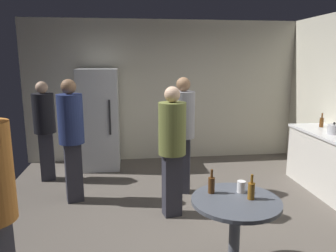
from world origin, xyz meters
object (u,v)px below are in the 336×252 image
object	(u,v)px
foreground_table	(236,210)
beer_bottle_amber	(251,190)
refrigerator	(99,119)
person_in_black_shirt	(45,124)
beer_bottle_on_counter	(322,122)
person_in_olive_shirt	(172,142)
plastic_cup_white	(241,187)
kettle	(334,129)
person_in_navy_shirt	(71,132)
person_in_gray_shirt	(183,127)
beer_bottle_brown	(211,184)

from	to	relation	value
foreground_table	beer_bottle_amber	bearing A→B (deg)	-3.86
refrigerator	person_in_black_shirt	world-z (taller)	refrigerator
beer_bottle_on_counter	person_in_olive_shirt	distance (m)	2.68
plastic_cup_white	beer_bottle_on_counter	bearing A→B (deg)	44.14
person_in_black_shirt	kettle	bearing A→B (deg)	65.32
beer_bottle_on_counter	person_in_navy_shirt	xyz separation A→B (m)	(-3.83, -0.31, 0.02)
kettle	person_in_olive_shirt	world-z (taller)	person_in_olive_shirt
kettle	foreground_table	xyz separation A→B (m)	(-2.01, -1.62, -0.34)
kettle	person_in_olive_shirt	xyz separation A→B (m)	(-2.42, -0.41, -0.01)
refrigerator	person_in_olive_shirt	xyz separation A→B (m)	(1.05, -2.03, 0.06)
beer_bottle_on_counter	person_in_gray_shirt	bearing A→B (deg)	-175.14
kettle	beer_bottle_amber	xyz separation A→B (m)	(-1.87, -1.63, -0.15)
foreground_table	beer_bottle_on_counter	bearing A→B (deg)	44.85
beer_bottle_brown	person_in_gray_shirt	distance (m)	1.76
plastic_cup_white	person_in_gray_shirt	xyz separation A→B (m)	(-0.26, 1.76, 0.22)
beer_bottle_brown	person_in_olive_shirt	size ratio (longest dim) A/B	0.14
person_in_black_shirt	person_in_navy_shirt	bearing A→B (deg)	21.74
kettle	person_in_gray_shirt	size ratio (longest dim) A/B	0.14
beer_bottle_on_counter	person_in_gray_shirt	size ratio (longest dim) A/B	0.13
beer_bottle_brown	person_in_black_shirt	distance (m)	3.28
person_in_olive_shirt	person_in_navy_shirt	bearing A→B (deg)	-125.84
refrigerator	beer_bottle_on_counter	distance (m)	3.76
foreground_table	beer_bottle_amber	size ratio (longest dim) A/B	3.48
person_in_black_shirt	beer_bottle_on_counter	bearing A→B (deg)	71.71
refrigerator	person_in_olive_shirt	bearing A→B (deg)	-62.56
kettle	beer_bottle_amber	world-z (taller)	kettle
beer_bottle_amber	person_in_olive_shirt	world-z (taller)	person_in_olive_shirt
beer_bottle_on_counter	foreground_table	xyz separation A→B (m)	(-2.12, -2.11, -0.35)
kettle	foreground_table	bearing A→B (deg)	-141.00
beer_bottle_brown	person_in_olive_shirt	xyz separation A→B (m)	(-0.23, 1.05, 0.14)
beer_bottle_on_counter	plastic_cup_white	size ratio (longest dim) A/B	2.09
plastic_cup_white	person_in_olive_shirt	world-z (taller)	person_in_olive_shirt
person_in_navy_shirt	foreground_table	bearing A→B (deg)	26.65
beer_bottle_amber	person_in_gray_shirt	distance (m)	1.95
kettle	person_in_gray_shirt	bearing A→B (deg)	172.43
beer_bottle_brown	person_in_navy_shirt	bearing A→B (deg)	133.20
person_in_gray_shirt	person_in_black_shirt	bearing A→B (deg)	-95.33
beer_bottle_on_counter	foreground_table	bearing A→B (deg)	-135.15
beer_bottle_amber	beer_bottle_brown	bearing A→B (deg)	151.07
person_in_olive_shirt	beer_bottle_brown	bearing A→B (deg)	0.47
person_in_gray_shirt	foreground_table	bearing A→B (deg)	19.50
beer_bottle_amber	beer_bottle_brown	size ratio (longest dim) A/B	1.00
plastic_cup_white	person_in_black_shirt	size ratio (longest dim) A/B	0.07
kettle	person_in_olive_shirt	size ratio (longest dim) A/B	0.15
person_in_black_shirt	foreground_table	bearing A→B (deg)	29.58
refrigerator	person_in_navy_shirt	distance (m)	1.47
beer_bottle_brown	person_in_black_shirt	size ratio (longest dim) A/B	0.14
foreground_table	beer_bottle_brown	world-z (taller)	beer_bottle_brown
foreground_table	beer_bottle_brown	distance (m)	0.31
beer_bottle_on_counter	person_in_olive_shirt	bearing A→B (deg)	-160.56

